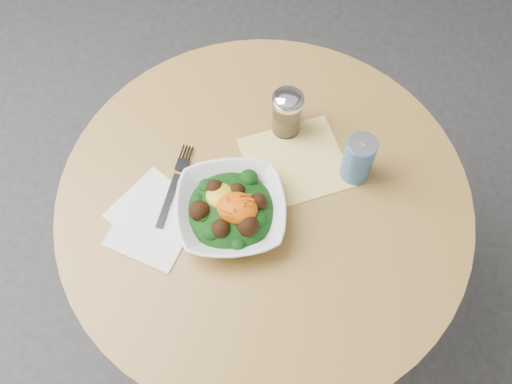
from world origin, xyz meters
TOP-DOWN VIEW (x-y plane):
  - ground at (0.00, 0.00)m, footprint 6.00×6.00m
  - table at (0.00, 0.00)m, footprint 0.90×0.90m
  - cloth_napkin at (0.05, 0.10)m, footprint 0.29×0.28m
  - paper_napkins at (-0.22, -0.10)m, footprint 0.21×0.23m
  - salad_bowl at (-0.06, -0.06)m, footprint 0.29×0.29m
  - fork at (-0.20, -0.01)m, footprint 0.03×0.21m
  - spice_shaker at (0.01, 0.19)m, footprint 0.07×0.07m
  - beverage_can at (0.18, 0.11)m, footprint 0.06×0.06m

SIDE VIEW (x-z plane):
  - ground at x=0.00m, z-range 0.00..0.00m
  - table at x=0.00m, z-range 0.18..0.93m
  - cloth_napkin at x=0.05m, z-range 0.75..0.75m
  - paper_napkins at x=-0.22m, z-range 0.75..0.75m
  - fork at x=-0.20m, z-range 0.75..0.76m
  - salad_bowl at x=-0.06m, z-range 0.74..0.82m
  - beverage_can at x=0.18m, z-range 0.75..0.87m
  - spice_shaker at x=0.01m, z-range 0.75..0.87m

